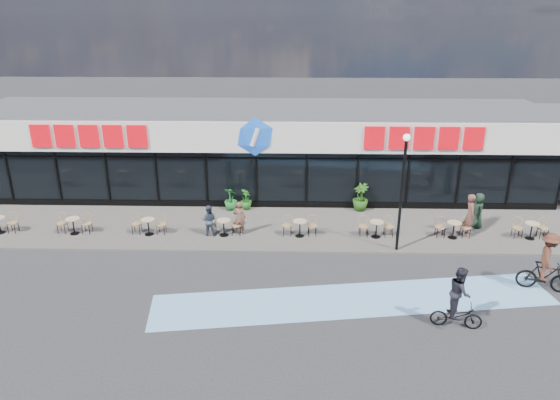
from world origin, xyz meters
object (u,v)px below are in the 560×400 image
object	(u,v)px
cyclist_a	(458,303)
cyclist_b	(547,266)
lamp_post	(402,183)
potted_plant_mid	(246,199)
potted_plant_left	(231,199)
pedestrian_a	(478,210)
bistro_set_0	(0,223)
pedestrian_b	(470,215)
potted_plant_right	(361,197)
patron_right	(209,220)
patron_left	(239,218)

from	to	relation	value
cyclist_a	cyclist_b	world-z (taller)	cyclist_b
lamp_post	potted_plant_mid	world-z (taller)	lamp_post
potted_plant_left	pedestrian_a	distance (m)	11.69
potted_plant_mid	cyclist_a	size ratio (longest dim) A/B	0.48
bistro_set_0	pedestrian_a	world-z (taller)	pedestrian_a
pedestrian_b	cyclist_a	bearing A→B (deg)	163.46
potted_plant_left	cyclist_a	xyz separation A→B (m)	(8.28, -9.57, 0.21)
potted_plant_mid	potted_plant_right	world-z (taller)	potted_plant_right
potted_plant_left	patron_right	world-z (taller)	patron_right
potted_plant_mid	patron_left	distance (m)	2.98
bistro_set_0	potted_plant_left	bearing A→B (deg)	16.51
patron_right	pedestrian_a	size ratio (longest dim) A/B	0.84
patron_left	pedestrian_b	distance (m)	10.14
patron_right	pedestrian_b	xyz separation A→B (m)	(11.47, 0.27, 0.27)
lamp_post	potted_plant_mid	bearing A→B (deg)	146.77
potted_plant_right	patron_left	bearing A→B (deg)	-152.51
lamp_post	patron_right	distance (m)	8.44
potted_plant_right	cyclist_a	world-z (taller)	cyclist_a
lamp_post	cyclist_a	size ratio (longest dim) A/B	2.32
bistro_set_0	patron_right	distance (m)	9.42
potted_plant_mid	cyclist_b	bearing A→B (deg)	-32.86
potted_plant_right	cyclist_b	distance (m)	9.27
potted_plant_left	pedestrian_b	world-z (taller)	pedestrian_b
lamp_post	patron_left	world-z (taller)	lamp_post
lamp_post	potted_plant_right	xyz separation A→B (m)	(-0.98, 4.40, -2.25)
potted_plant_right	bistro_set_0	bearing A→B (deg)	-169.36
potted_plant_mid	bistro_set_0	bearing A→B (deg)	-164.03
pedestrian_a	potted_plant_right	bearing A→B (deg)	-110.08
lamp_post	bistro_set_0	size ratio (longest dim) A/B	3.20
bistro_set_0	lamp_post	bearing A→B (deg)	-4.26
potted_plant_right	lamp_post	bearing A→B (deg)	-77.38
patron_left	pedestrian_b	size ratio (longest dim) A/B	0.79
cyclist_a	lamp_post	bearing A→B (deg)	99.03
lamp_post	potted_plant_mid	distance (m)	8.36
potted_plant_right	pedestrian_b	xyz separation A→B (m)	(4.41, -2.88, 0.28)
cyclist_a	cyclist_b	xyz separation A→B (m)	(3.82, 2.34, 0.11)
patron_right	cyclist_a	bearing A→B (deg)	149.29
pedestrian_b	patron_left	bearing A→B (deg)	94.81
cyclist_a	patron_right	bearing A→B (deg)	143.61
potted_plant_left	cyclist_b	world-z (taller)	cyclist_b
lamp_post	patron_right	world-z (taller)	lamp_post
pedestrian_b	cyclist_a	distance (m)	7.29
patron_right	pedestrian_a	distance (m)	12.19
patron_right	pedestrian_a	xyz separation A→B (m)	(12.13, 1.15, 0.13)
potted_plant_mid	pedestrian_a	size ratio (longest dim) A/B	0.62
bistro_set_0	patron_left	distance (m)	10.75
patron_left	cyclist_a	xyz separation A→B (m)	(7.55, -6.71, 0.02)
potted_plant_left	patron_left	size ratio (longest dim) A/B	0.74
lamp_post	pedestrian_a	world-z (taller)	lamp_post
bistro_set_0	cyclist_b	world-z (taller)	cyclist_b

